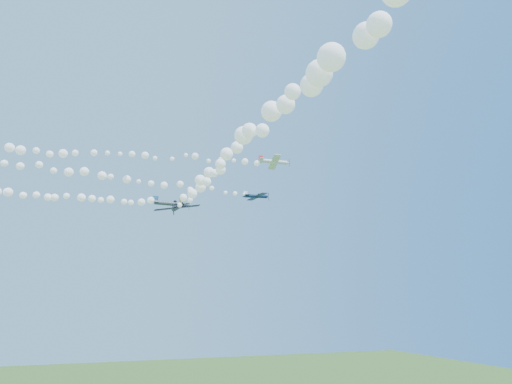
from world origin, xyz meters
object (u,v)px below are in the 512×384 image
object	(u,v)px
plane_navy	(257,196)
plane_white	(274,162)
plane_black	(177,207)
plane_grey	(172,204)

from	to	relation	value
plane_navy	plane_white	bearing A→B (deg)	-104.58
plane_navy	plane_black	bearing A→B (deg)	-143.04
plane_grey	plane_navy	bearing A→B (deg)	-3.94
plane_white	plane_navy	size ratio (longest dim) A/B	0.97
plane_white	plane_navy	xyz separation A→B (m)	(1.00, 12.73, -3.76)
plane_navy	plane_grey	world-z (taller)	plane_navy
plane_navy	plane_grey	distance (m)	18.39
plane_white	plane_grey	bearing A→B (deg)	151.81
plane_white	plane_grey	distance (m)	23.11
plane_navy	plane_black	distance (m)	31.53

